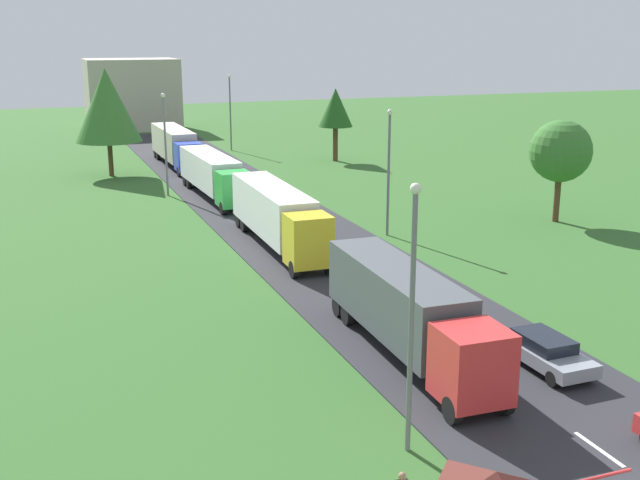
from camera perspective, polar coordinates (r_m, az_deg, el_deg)
The scene contains 15 objects.
road at distance 44.56m, azimuth 2.54°, elevation -2.67°, with size 10.00×140.00×0.06m, color #2B2B30.
lane_marking_centre at distance 42.10m, azimuth 4.07°, elevation -3.70°, with size 0.16×122.79×0.01m.
truck_lead at distance 33.35m, azimuth 6.36°, elevation -5.05°, with size 2.84×12.95×3.62m.
truck_second at distance 50.07m, azimuth -3.14°, elevation 1.90°, with size 2.74×14.19×3.78m.
truck_third at distance 66.09m, azimuth -7.81°, elevation 4.84°, with size 2.84×14.26×3.51m.
truck_fourth at distance 82.99m, azimuth -10.53°, elevation 6.85°, with size 2.65×14.29×3.79m.
car_second at distance 33.71m, azimuth 16.14°, elevation -7.80°, with size 1.98×4.54×1.37m.
lamppost_lead at distance 25.00m, azimuth 6.72°, elevation -4.96°, with size 0.36×0.36×9.04m.
lamppost_second at distance 52.86m, azimuth 5.04°, elevation 5.37°, with size 0.36×0.36×8.58m.
lamppost_third at distance 67.35m, azimuth -11.24°, elevation 7.21°, with size 0.36×0.36×8.64m.
lamppost_fourth at distance 93.12m, azimuth -6.57°, elevation 9.50°, with size 0.36×0.36×8.81m.
tree_oak at distance 59.23m, azimuth 17.17°, elevation 6.20°, with size 4.49×4.49×7.46m.
tree_birch at distance 78.02m, azimuth -15.30°, elevation 9.47°, with size 6.28×6.28×10.26m.
tree_maple at distance 84.64m, azimuth 1.14°, elevation 9.60°, with size 3.70×3.70×7.78m.
distant_building at distance 117.00m, azimuth -13.54°, elevation 10.31°, with size 12.65×9.50×9.93m, color #B2A899.
Camera 1 is at (-16.96, -14.46, 13.44)m, focal length 43.82 mm.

